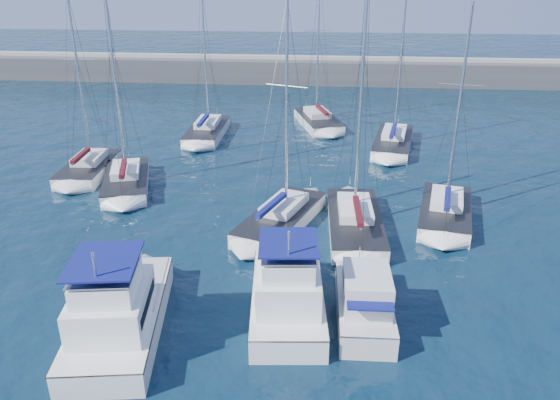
# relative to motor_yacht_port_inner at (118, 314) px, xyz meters

# --- Properties ---
(ground) EXTENTS (220.00, 220.00, 0.00)m
(ground) POSITION_rel_motor_yacht_port_inner_xyz_m (4.20, 4.55, -1.13)
(ground) COLOR black
(ground) RESTS_ON ground
(breakwater) EXTENTS (160.00, 6.00, 4.45)m
(breakwater) POSITION_rel_motor_yacht_port_inner_xyz_m (4.20, 56.55, -0.08)
(breakwater) COLOR #424244
(breakwater) RESTS_ON ground
(motor_yacht_port_inner) EXTENTS (4.80, 9.07, 4.69)m
(motor_yacht_port_inner) POSITION_rel_motor_yacht_port_inner_xyz_m (0.00, 0.00, 0.00)
(motor_yacht_port_inner) COLOR white
(motor_yacht_port_inner) RESTS_ON ground
(motor_yacht_stbd_inner) EXTENTS (3.97, 7.78, 4.69)m
(motor_yacht_stbd_inner) POSITION_rel_motor_yacht_port_inner_xyz_m (7.24, 2.12, -0.00)
(motor_yacht_stbd_inner) COLOR white
(motor_yacht_stbd_inner) RESTS_ON ground
(motor_yacht_stbd_outer) EXTENTS (2.57, 6.15, 3.20)m
(motor_yacht_stbd_outer) POSITION_rel_motor_yacht_port_inner_xyz_m (10.72, 2.07, -0.19)
(motor_yacht_stbd_outer) COLOR silver
(motor_yacht_stbd_outer) RESTS_ON ground
(sailboat_mid_a) EXTENTS (3.38, 7.07, 13.81)m
(sailboat_mid_a) POSITION_rel_motor_yacht_port_inner_xyz_m (-9.46, 19.10, -0.61)
(sailboat_mid_a) COLOR silver
(sailboat_mid_a) RESTS_ON ground
(sailboat_mid_b) EXTENTS (5.09, 8.17, 16.64)m
(sailboat_mid_b) POSITION_rel_motor_yacht_port_inner_xyz_m (-5.65, 16.76, -0.58)
(sailboat_mid_b) COLOR white
(sailboat_mid_b) RESTS_ON ground
(sailboat_mid_c) EXTENTS (5.53, 8.63, 13.69)m
(sailboat_mid_c) POSITION_rel_motor_yacht_port_inner_xyz_m (6.10, 11.55, -0.62)
(sailboat_mid_c) COLOR silver
(sailboat_mid_c) RESTS_ON ground
(sailboat_mid_d) EXTENTS (3.47, 8.78, 17.47)m
(sailboat_mid_d) POSITION_rel_motor_yacht_port_inner_xyz_m (10.66, 11.34, -0.59)
(sailboat_mid_d) COLOR white
(sailboat_mid_d) RESTS_ON ground
(sailboat_mid_e) EXTENTS (4.55, 7.97, 13.48)m
(sailboat_mid_e) POSITION_rel_motor_yacht_port_inner_xyz_m (16.46, 13.40, -0.62)
(sailboat_mid_e) COLOR white
(sailboat_mid_e) RESTS_ON ground
(sailboat_back_a) EXTENTS (3.13, 8.38, 14.35)m
(sailboat_back_a) POSITION_rel_motor_yacht_port_inner_xyz_m (-2.51, 29.94, -0.62)
(sailboat_back_a) COLOR white
(sailboat_back_a) RESTS_ON ground
(sailboat_back_b) EXTENTS (5.34, 8.50, 14.58)m
(sailboat_back_b) POSITION_rel_motor_yacht_port_inner_xyz_m (7.82, 34.44, -0.61)
(sailboat_back_b) COLOR silver
(sailboat_back_b) RESTS_ON ground
(sailboat_back_c) EXTENTS (4.60, 9.29, 14.02)m
(sailboat_back_c) POSITION_rel_motor_yacht_port_inner_xyz_m (14.63, 28.06, -0.63)
(sailboat_back_c) COLOR white
(sailboat_back_c) RESTS_ON ground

